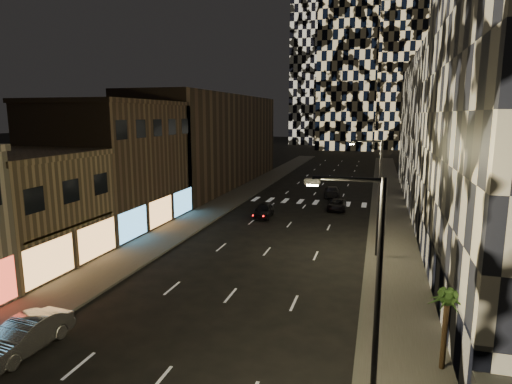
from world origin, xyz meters
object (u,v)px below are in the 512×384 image
Objects in this scene: car_dark_rightlane at (337,205)px; car_dark_midlane at (264,211)px; car_silver_parked at (24,336)px; car_dark_oncoming at (332,191)px; streetlight_near at (370,293)px; streetlight_far at (376,190)px; palm_tree at (447,304)px.

car_dark_midlane is at bearing -143.44° from car_dark_rightlane.
car_silver_parked is at bearing -110.20° from car_dark_rightlane.
car_dark_oncoming is at bearing 97.54° from car_dark_rightlane.
car_dark_midlane is at bearing 62.02° from car_dark_oncoming.
streetlight_near and streetlight_far have the same top height.
car_silver_parked is 1.08× the size of car_dark_rightlane.
car_dark_midlane is at bearing 111.03° from streetlight_near.
streetlight_near is at bearing -72.32° from car_dark_midlane.
car_silver_parked is at bearing 175.20° from streetlight_near.
streetlight_far is at bearing 53.10° from car_silver_parked.
car_dark_midlane is at bearing 120.34° from palm_tree.
streetlight_near reaches higher than car_dark_oncoming.
car_silver_parked is 19.21m from palm_tree.
streetlight_far is 2.49× the size of palm_tree.
car_silver_parked is 1.32× the size of palm_tree.
car_dark_midlane is 1.22× the size of palm_tree.
palm_tree is at bearing 14.15° from car_silver_parked.
car_silver_parked is at bearing -168.72° from palm_tree.
car_dark_rightlane is (-4.35, 36.27, -4.73)m from streetlight_near.
car_dark_oncoming is (5.89, 14.05, -0.02)m from car_dark_midlane.
palm_tree is (8.93, -39.36, 2.41)m from car_dark_oncoming.
streetlight_near is at bearing -121.98° from palm_tree.
car_silver_parked is at bearing 71.98° from car_dark_oncoming.
streetlight_far is 24.74m from car_silver_parked.
car_dark_oncoming is at bearing 97.42° from streetlight_near.
car_silver_parked is 44.18m from car_dark_oncoming.
streetlight_near is at bearing -90.00° from streetlight_far.
streetlight_far is 17.50m from car_dark_rightlane.
car_dark_midlane reaches higher than car_dark_rightlane.
car_dark_oncoming is at bearing 103.34° from streetlight_far.
streetlight_near reaches higher than car_dark_rightlane.
car_dark_oncoming is (9.77, 43.09, -0.06)m from car_silver_parked.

